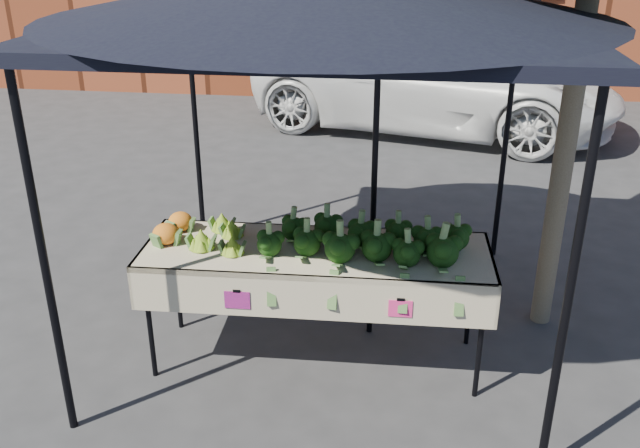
{
  "coord_description": "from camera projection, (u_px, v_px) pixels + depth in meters",
  "views": [
    {
      "loc": [
        0.63,
        -4.3,
        2.96
      ],
      "look_at": [
        0.03,
        0.1,
        1.0
      ],
      "focal_mm": 38.51,
      "sensor_mm": 36.0,
      "label": 1
    }
  ],
  "objects": [
    {
      "name": "cauliflower_pair",
      "position": [
        173.0,
        225.0,
        4.86
      ],
      "size": [
        0.22,
        0.42,
        0.18
      ],
      "primitive_type": "ellipsoid",
      "color": "orange",
      "rests_on": "table"
    },
    {
      "name": "broccoli_heap",
      "position": [
        364.0,
        233.0,
        4.64
      ],
      "size": [
        1.46,
        0.56,
        0.25
      ],
      "primitive_type": "ellipsoid",
      "color": "#13350B",
      "rests_on": "table"
    },
    {
      "name": "street_tree",
      "position": [
        581.0,
        43.0,
        4.69
      ],
      "size": [
        2.23,
        2.23,
        4.4
      ],
      "primitive_type": null,
      "color": "#1E4C14",
      "rests_on": "ground"
    },
    {
      "name": "ground",
      "position": [
        314.0,
        350.0,
        5.17
      ],
      "size": [
        90.0,
        90.0,
        0.0
      ],
      "primitive_type": "plane",
      "color": "#2C2C2E"
    },
    {
      "name": "canopy",
      "position": [
        327.0,
        161.0,
        4.98
      ],
      "size": [
        3.16,
        3.16,
        2.74
      ],
      "primitive_type": null,
      "color": "black",
      "rests_on": "ground"
    },
    {
      "name": "romanesco_cluster",
      "position": [
        223.0,
        229.0,
        4.78
      ],
      "size": [
        0.42,
        0.56,
        0.19
      ],
      "primitive_type": "ellipsoid",
      "color": "#91B224",
      "rests_on": "table"
    },
    {
      "name": "table",
      "position": [
        316.0,
        306.0,
        4.89
      ],
      "size": [
        2.42,
        0.88,
        0.9
      ],
      "color": "beige",
      "rests_on": "ground"
    }
  ]
}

